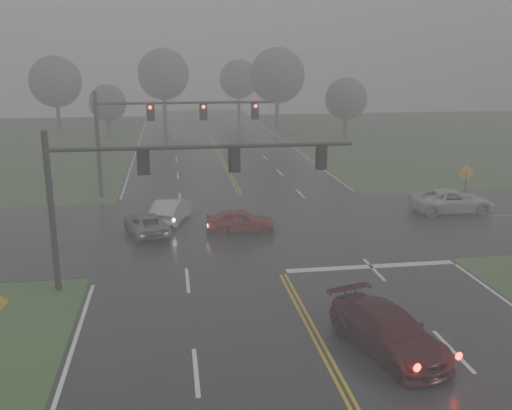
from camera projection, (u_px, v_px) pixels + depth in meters
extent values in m
cube|color=black|center=(263.00, 237.00, 32.74)|extent=(18.00, 160.00, 0.02)
cube|color=black|center=(257.00, 227.00, 34.66)|extent=(120.00, 14.00, 0.02)
cube|color=white|center=(371.00, 267.00, 28.04)|extent=(8.50, 0.50, 0.01)
imported|color=#390A0F|center=(387.00, 351.00, 20.05)|extent=(3.52, 5.66, 1.53)
imported|color=maroon|center=(240.00, 232.00, 33.57)|extent=(4.12, 1.84, 1.38)
imported|color=#ADAFB5|center=(172.00, 222.00, 35.73)|extent=(2.89, 4.78, 1.49)
imported|color=slate|center=(147.00, 234.00, 33.25)|extent=(3.05, 4.82, 1.24)
imported|color=#BCBEC1|center=(451.00, 212.00, 37.89)|extent=(5.49, 2.63, 1.51)
cylinder|color=black|center=(52.00, 213.00, 24.42)|extent=(0.28, 0.28, 7.08)
cylinder|color=black|center=(46.00, 149.00, 23.73)|extent=(0.18, 0.18, 0.79)
cylinder|color=black|center=(204.00, 147.00, 24.70)|extent=(13.22, 0.18, 0.18)
cube|color=black|center=(143.00, 162.00, 24.46)|extent=(0.33, 0.28, 1.03)
cube|color=black|center=(143.00, 161.00, 24.61)|extent=(0.54, 0.03, 1.23)
cube|color=black|center=(235.00, 159.00, 25.04)|extent=(0.33, 0.28, 1.03)
cube|color=black|center=(234.00, 159.00, 25.19)|extent=(0.54, 0.03, 1.23)
cube|color=black|center=(322.00, 157.00, 25.61)|extent=(0.33, 0.28, 1.03)
cube|color=black|center=(321.00, 157.00, 25.76)|extent=(0.54, 0.03, 1.23)
cylinder|color=black|center=(98.00, 145.00, 41.11)|extent=(0.30, 0.30, 7.69)
cylinder|color=black|center=(95.00, 103.00, 40.36)|extent=(0.19, 0.19, 0.85)
cylinder|color=black|center=(186.00, 103.00, 41.29)|extent=(12.76, 0.19, 0.19)
cube|color=black|center=(150.00, 112.00, 41.09)|extent=(0.36, 0.30, 1.12)
cube|color=black|center=(151.00, 112.00, 41.25)|extent=(0.59, 0.03, 1.33)
cylinder|color=#FF0C05|center=(150.00, 107.00, 40.83)|extent=(0.23, 0.06, 0.23)
cube|color=black|center=(204.00, 111.00, 41.64)|extent=(0.36, 0.30, 1.12)
cube|color=black|center=(203.00, 111.00, 41.81)|extent=(0.59, 0.03, 1.33)
cylinder|color=#FF0C05|center=(204.00, 107.00, 41.39)|extent=(0.23, 0.06, 0.23)
cube|color=black|center=(255.00, 111.00, 42.20)|extent=(0.36, 0.30, 1.12)
cube|color=black|center=(255.00, 110.00, 42.36)|extent=(0.59, 0.03, 1.33)
cylinder|color=#FF0C05|center=(256.00, 106.00, 41.94)|extent=(0.23, 0.06, 0.23)
cylinder|color=black|center=(465.00, 190.00, 39.12)|extent=(0.08, 0.08, 2.35)
cube|color=#E0A90D|center=(466.00, 173.00, 38.85)|extent=(1.23, 0.05, 1.23)
cylinder|color=#31271F|center=(109.00, 128.00, 71.43)|extent=(0.50, 0.50, 2.57)
sphere|color=#34442D|center=(107.00, 103.00, 70.63)|extent=(4.57, 4.57, 4.57)
cylinder|color=#31271F|center=(277.00, 114.00, 80.68)|extent=(0.55, 0.55, 4.33)
sphere|color=#34442D|center=(277.00, 75.00, 79.34)|extent=(7.70, 7.70, 7.70)
cylinder|color=#31271F|center=(165.00, 110.00, 86.84)|extent=(0.61, 0.61, 4.32)
sphere|color=#34442D|center=(163.00, 74.00, 85.50)|extent=(7.67, 7.67, 7.67)
cylinder|color=#31271F|center=(345.00, 128.00, 70.85)|extent=(0.56, 0.56, 2.89)
sphere|color=#34442D|center=(346.00, 99.00, 69.95)|extent=(5.14, 5.14, 5.14)
cylinder|color=#31271F|center=(59.00, 117.00, 78.36)|extent=(0.52, 0.52, 3.91)
sphere|color=#34442D|center=(55.00, 82.00, 77.15)|extent=(6.95, 6.95, 6.95)
cylinder|color=#31271F|center=(239.00, 106.00, 97.05)|extent=(0.55, 0.55, 3.67)
sphere|color=#34442D|center=(239.00, 79.00, 95.92)|extent=(6.52, 6.52, 6.52)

